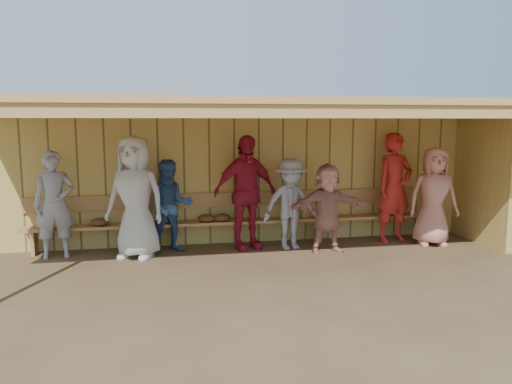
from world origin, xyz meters
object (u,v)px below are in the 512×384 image
(player_f, at_px, (327,208))
(player_a, at_px, (55,205))
(bench, at_px, (248,215))
(player_d, at_px, (245,192))
(player_e, at_px, (291,204))
(player_g, at_px, (394,188))
(player_b, at_px, (135,197))
(player_c, at_px, (170,206))
(player_h, at_px, (434,197))

(player_f, bearing_deg, player_a, 169.75)
(player_f, xyz_separation_m, bench, (-1.21, 0.79, -0.22))
(player_d, xyz_separation_m, bench, (0.10, 0.32, -0.45))
(player_e, xyz_separation_m, player_g, (1.98, 0.16, 0.21))
(player_a, distance_m, player_b, 1.31)
(player_a, bearing_deg, player_c, -8.91)
(player_f, distance_m, player_h, 1.99)
(bench, bearing_deg, player_b, -163.76)
(player_d, xyz_separation_m, player_e, (0.76, -0.15, -0.20))
(player_d, bearing_deg, player_f, -36.32)
(player_d, relative_size, bench, 0.26)
(player_c, xyz_separation_m, player_g, (4.02, 0.00, 0.21))
(player_d, xyz_separation_m, player_g, (2.75, 0.01, 0.01))
(player_d, height_order, player_g, player_g)
(player_a, height_order, player_e, player_a)
(player_c, bearing_deg, player_g, -4.12)
(player_d, bearing_deg, player_e, -27.48)
(player_b, relative_size, bench, 0.26)
(player_e, bearing_deg, player_d, 161.42)
(player_b, distance_m, player_e, 2.59)
(player_a, relative_size, player_h, 1.00)
(player_b, distance_m, player_h, 5.12)
(player_d, bearing_deg, player_h, -23.31)
(player_b, xyz_separation_m, player_c, (0.55, 0.25, -0.20))
(player_g, relative_size, bench, 0.26)
(player_h, bearing_deg, player_b, -170.54)
(player_e, distance_m, bench, 0.85)
(player_h, bearing_deg, player_d, -175.61)
(player_h, relative_size, bench, 0.23)
(player_f, bearing_deg, player_c, 165.43)
(player_a, distance_m, player_h, 6.41)
(bench, bearing_deg, player_a, -174.55)
(player_a, xyz_separation_m, player_d, (3.10, -0.01, 0.11))
(player_d, relative_size, player_f, 1.31)
(player_f, relative_size, player_g, 0.75)
(player_c, xyz_separation_m, player_h, (4.57, -0.40, 0.09))
(player_f, distance_m, player_g, 1.53)
(player_b, bearing_deg, player_c, 48.10)
(player_d, distance_m, player_g, 2.75)
(player_e, height_order, player_h, player_h)
(player_b, height_order, player_f, player_b)
(player_b, xyz_separation_m, player_f, (3.13, -0.23, -0.24))
(player_f, relative_size, player_h, 0.86)
(player_b, xyz_separation_m, bench, (1.92, 0.56, -0.46))
(player_g, xyz_separation_m, bench, (-2.65, 0.31, -0.47))
(player_b, xyz_separation_m, player_h, (5.12, -0.14, -0.11))
(player_c, height_order, player_h, player_h)
(player_g, bearing_deg, bench, 161.34)
(player_d, xyz_separation_m, player_f, (1.31, -0.47, -0.23))
(player_b, distance_m, player_g, 4.58)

